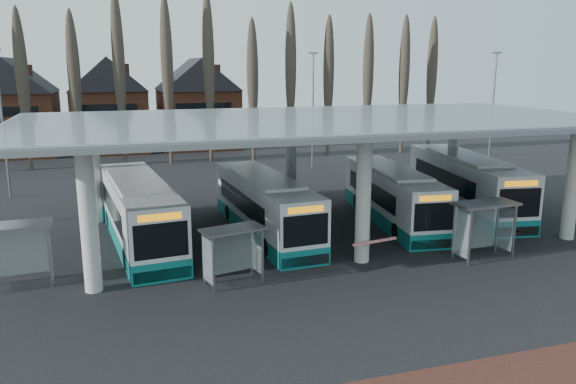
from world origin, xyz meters
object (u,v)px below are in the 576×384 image
object	(u,v)px
bus_2	(392,196)
bus_3	(465,184)
shelter_2	(483,217)
bus_1	(264,206)
bus_0	(139,213)
shelter_0	(16,240)
shelter_1	(232,243)

from	to	relation	value
bus_2	bus_3	bearing A→B (deg)	17.55
bus_2	shelter_2	distance (m)	7.38
bus_1	bus_2	bearing A→B (deg)	-1.46
bus_0	bus_1	world-z (taller)	bus_0
bus_0	bus_2	size ratio (longest dim) A/B	1.07
shelter_0	shelter_1	world-z (taller)	shelter_0
bus_1	bus_3	distance (m)	13.71
bus_0	shelter_2	distance (m)	17.17
bus_3	shelter_1	bearing A→B (deg)	-145.94
bus_0	bus_2	distance (m)	14.54
shelter_0	shelter_2	size ratio (longest dim) A/B	0.97
shelter_0	bus_1	bearing A→B (deg)	15.46
bus_0	bus_2	world-z (taller)	bus_0
bus_1	shelter_2	bearing A→B (deg)	-41.94
bus_0	shelter_2	xyz separation A→B (m)	(15.48, -7.42, 0.41)
bus_2	shelter_0	size ratio (longest dim) A/B	3.88
bus_0	bus_3	bearing A→B (deg)	-2.99
bus_3	shelter_2	distance (m)	9.67
bus_0	shelter_0	xyz separation A→B (m)	(-5.15, -4.55, 0.35)
bus_2	shelter_2	xyz separation A→B (m)	(0.94, -7.30, 0.52)
shelter_1	bus_0	bearing A→B (deg)	103.41
bus_3	shelter_0	world-z (taller)	bus_3
bus_3	shelter_1	xyz separation A→B (m)	(-16.82, -7.89, 0.11)
bus_2	bus_1	bearing A→B (deg)	-171.15
shelter_0	shelter_1	xyz separation A→B (m)	(8.60, -2.37, -0.19)
bus_0	bus_3	xyz separation A→B (m)	(20.27, 0.97, 0.05)
shelter_2	bus_2	bearing A→B (deg)	93.68
bus_0	shelter_0	bearing A→B (deg)	-144.26
bus_0	shelter_0	size ratio (longest dim) A/B	4.16
shelter_0	bus_2	bearing A→B (deg)	8.72
shelter_0	shelter_1	size ratio (longest dim) A/B	1.05
bus_2	shelter_1	world-z (taller)	bus_2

